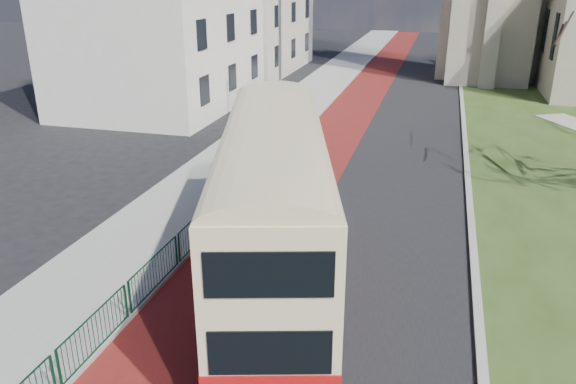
% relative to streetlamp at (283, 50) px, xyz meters
% --- Properties ---
extents(ground, '(160.00, 160.00, 0.00)m').
position_rel_streetlamp_xyz_m(ground, '(4.35, -18.00, -4.59)').
color(ground, black).
rests_on(ground, ground).
extents(road_carriageway, '(9.00, 120.00, 0.01)m').
position_rel_streetlamp_xyz_m(road_carriageway, '(5.85, 2.00, -4.59)').
color(road_carriageway, black).
rests_on(road_carriageway, ground).
extents(bus_lane, '(3.40, 120.00, 0.01)m').
position_rel_streetlamp_xyz_m(bus_lane, '(3.15, 2.00, -4.59)').
color(bus_lane, '#591414').
rests_on(bus_lane, ground).
extents(pavement_west, '(4.00, 120.00, 0.12)m').
position_rel_streetlamp_xyz_m(pavement_west, '(-0.65, 2.00, -4.53)').
color(pavement_west, gray).
rests_on(pavement_west, ground).
extents(kerb_west, '(0.25, 120.00, 0.13)m').
position_rel_streetlamp_xyz_m(kerb_west, '(1.35, 2.00, -4.53)').
color(kerb_west, '#999993').
rests_on(kerb_west, ground).
extents(kerb_east, '(0.25, 80.00, 0.13)m').
position_rel_streetlamp_xyz_m(kerb_east, '(10.45, 4.00, -4.53)').
color(kerb_east, '#999993').
rests_on(kerb_east, ground).
extents(pedestrian_railing, '(0.07, 24.00, 1.12)m').
position_rel_streetlamp_xyz_m(pedestrian_railing, '(1.40, -14.00, -4.04)').
color(pedestrian_railing, '#0D3A23').
rests_on(pedestrian_railing, ground).
extents(street_block_near, '(10.30, 14.30, 13.00)m').
position_rel_streetlamp_xyz_m(street_block_near, '(-9.65, 4.00, 1.92)').
color(street_block_near, silver).
rests_on(street_block_near, ground).
extents(street_block_far, '(10.30, 16.30, 11.50)m').
position_rel_streetlamp_xyz_m(street_block_far, '(-9.65, 20.00, 1.17)').
color(street_block_far, beige).
rests_on(street_block_far, ground).
extents(streetlamp, '(2.13, 0.18, 8.00)m').
position_rel_streetlamp_xyz_m(streetlamp, '(0.00, 0.00, 0.00)').
color(streetlamp, gray).
rests_on(streetlamp, pavement_west).
extents(bus, '(5.81, 11.97, 4.88)m').
position_rel_streetlamp_xyz_m(bus, '(4.70, -17.55, -1.81)').
color(bus, '#B71012').
rests_on(bus, ground).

